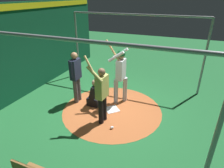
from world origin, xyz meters
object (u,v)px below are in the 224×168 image
at_px(catcher, 95,95).
at_px(baseball_1, 111,128).
at_px(baseball_0, 112,127).
at_px(umpire, 76,75).
at_px(batter, 121,71).
at_px(home_plate, 112,109).
at_px(visitor, 102,92).

bearing_deg(catcher, baseball_1, -44.90).
bearing_deg(baseball_1, baseball_0, 44.49).
xyz_separation_m(umpire, baseball_0, (1.75, -0.99, -0.98)).
relative_size(batter, umpire, 1.23).
height_order(umpire, baseball_1, umpire).
distance_m(home_plate, catcher, 0.75).
distance_m(baseball_0, baseball_1, 0.03).
relative_size(home_plate, baseball_0, 5.68).
bearing_deg(batter, umpire, -160.34).
distance_m(batter, umpire, 1.53).
bearing_deg(baseball_1, visitor, 148.13).
bearing_deg(home_plate, baseball_1, -68.68).
relative_size(batter, baseball_0, 30.06).
xyz_separation_m(home_plate, baseball_0, (0.39, -0.91, 0.03)).
distance_m(umpire, visitor, 1.53).
bearing_deg(baseball_0, catcher, 136.37).
height_order(home_plate, baseball_0, baseball_0).
distance_m(batter, baseball_0, 1.91).
xyz_separation_m(batter, baseball_0, (0.32, -1.50, -1.13)).
distance_m(catcher, baseball_1, 1.47).
distance_m(visitor, baseball_0, 1.06).
relative_size(visitor, baseball_0, 28.06).
xyz_separation_m(batter, umpire, (-1.43, -0.51, -0.16)).
bearing_deg(batter, home_plate, -96.53).
bearing_deg(umpire, batter, 19.66).
bearing_deg(umpire, visitor, -29.87).
xyz_separation_m(home_plate, batter, (0.07, 0.59, 1.16)).
height_order(catcher, baseball_0, catcher).
xyz_separation_m(umpire, visitor, (1.33, -0.76, -0.03)).
distance_m(batter, catcher, 1.19).
height_order(catcher, baseball_1, catcher).
distance_m(catcher, baseball_0, 1.48).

